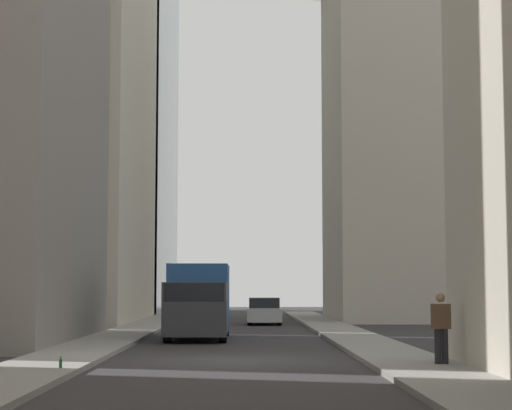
{
  "coord_description": "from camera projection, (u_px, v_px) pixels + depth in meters",
  "views": [
    {
      "loc": [
        -24.88,
        -0.34,
        1.97
      ],
      "look_at": [
        8.69,
        -0.77,
        4.98
      ],
      "focal_mm": 64.38,
      "sensor_mm": 36.0,
      "label": 1
    }
  ],
  "objects": [
    {
      "name": "sidewalk_right",
      "position": [
        64.0,
        358.0,
        24.55
      ],
      "size": [
        90.0,
        2.2,
        0.14
      ],
      "primitive_type": "cube",
      "color": "gray",
      "rests_on": "ground_plane"
    },
    {
      "name": "pedestrian",
      "position": [
        441.0,
        325.0,
        22.02
      ],
      "size": [
        0.26,
        0.44,
        1.69
      ],
      "color": "black",
      "rests_on": "sidewalk_left"
    },
    {
      "name": "ground_plane",
      "position": [
        231.0,
        361.0,
        24.6
      ],
      "size": [
        135.0,
        135.0,
        0.0
      ],
      "primitive_type": "plane",
      "color": "#302D30"
    },
    {
      "name": "building_right_far",
      "position": [
        58.0,
        62.0,
        53.72
      ],
      "size": [
        19.14,
        10.5,
        30.18
      ],
      "color": "beige",
      "rests_on": "ground_plane"
    },
    {
      "name": "delivery_truck",
      "position": [
        198.0,
        301.0,
        34.93
      ],
      "size": [
        6.46,
        2.25,
        2.84
      ],
      "color": "#285699",
      "rests_on": "ground_plane"
    },
    {
      "name": "sedan_silver",
      "position": [
        264.0,
        312.0,
        48.73
      ],
      "size": [
        4.3,
        1.78,
        1.42
      ],
      "color": "#B7BABF",
      "rests_on": "ground_plane"
    },
    {
      "name": "discarded_bottle",
      "position": [
        61.0,
        363.0,
        20.76
      ],
      "size": [
        0.07,
        0.07,
        0.27
      ],
      "color": "#236033",
      "rests_on": "sidewalk_right"
    },
    {
      "name": "sidewalk_left",
      "position": [
        398.0,
        358.0,
        24.67
      ],
      "size": [
        90.0,
        2.2,
        0.14
      ],
      "primitive_type": "cube",
      "color": "gray",
      "rests_on": "ground_plane"
    },
    {
      "name": "building_left_far",
      "position": [
        412.0,
        121.0,
        55.92
      ],
      "size": [
        12.57,
        10.5,
        24.16
      ],
      "color": "beige",
      "rests_on": "ground_plane"
    }
  ]
}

